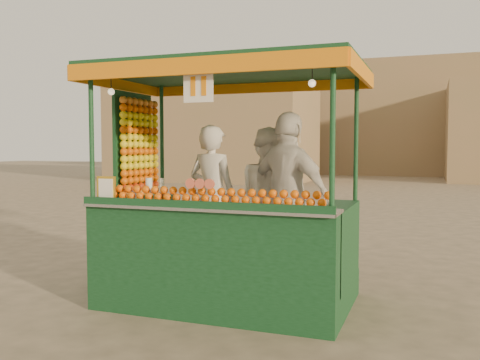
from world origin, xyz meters
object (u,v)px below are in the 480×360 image
(juice_cart, at_px, (220,228))
(vendor_right, at_px, (289,197))
(vendor_left, at_px, (212,197))
(vendor_middle, at_px, (270,200))

(juice_cart, bearing_deg, vendor_right, 8.33)
(juice_cart, bearing_deg, vendor_left, 122.71)
(vendor_left, xyz_separation_m, vendor_middle, (0.71, 0.04, -0.02))
(vendor_left, distance_m, vendor_middle, 0.72)
(vendor_right, bearing_deg, vendor_middle, -20.43)
(vendor_left, bearing_deg, juice_cart, 132.44)
(juice_cart, relative_size, vendor_middle, 1.74)
(juice_cart, bearing_deg, vendor_middle, 44.70)
(juice_cart, distance_m, vendor_left, 0.57)
(juice_cart, distance_m, vendor_middle, 0.70)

